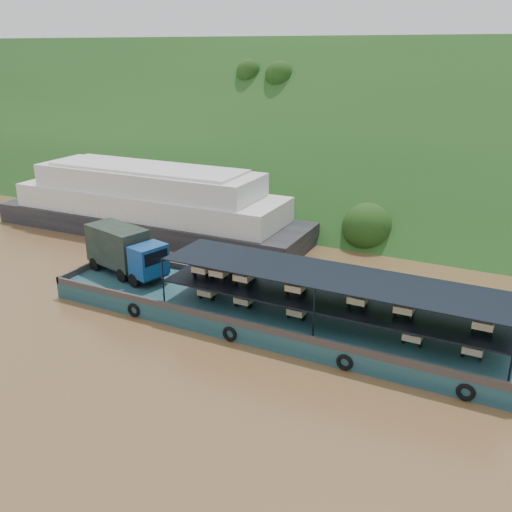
% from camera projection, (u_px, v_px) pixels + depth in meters
% --- Properties ---
extents(ground, '(160.00, 160.00, 0.00)m').
position_uv_depth(ground, '(262.00, 313.00, 42.07)').
color(ground, brown).
rests_on(ground, ground).
extents(hillside, '(140.00, 39.60, 39.60)m').
position_uv_depth(hillside, '(388.00, 202.00, 72.16)').
color(hillside, '#193C16').
rests_on(hillside, ground).
extents(cargo_barge, '(35.10, 7.18, 5.01)m').
position_uv_depth(cargo_barge, '(257.00, 304.00, 40.57)').
color(cargo_barge, '#133644').
rests_on(cargo_barge, ground).
extents(passenger_ferry, '(34.91, 9.47, 7.03)m').
position_uv_depth(passenger_ferry, '(149.00, 204.00, 59.63)').
color(passenger_ferry, black).
rests_on(passenger_ferry, ground).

